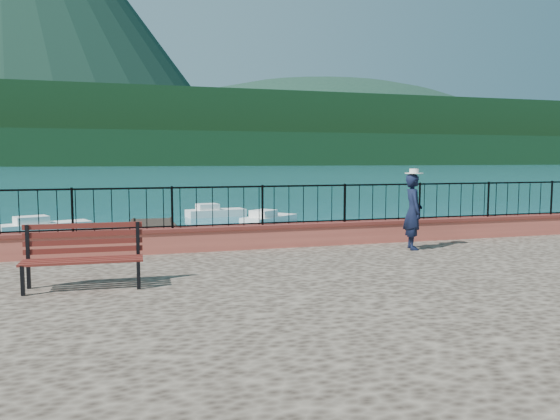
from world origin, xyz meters
TOP-DOWN VIEW (x-y plane):
  - ground at (0.00, 0.00)m, footprint 2000.00×2000.00m
  - parapet at (0.00, 3.70)m, footprint 28.00×0.46m
  - railing at (0.00, 3.70)m, footprint 27.00×0.05m
  - dock at (-2.00, 12.00)m, footprint 2.00×16.00m
  - far_forest at (0.00, 300.00)m, footprint 900.00×60.00m
  - foothills at (0.00, 360.00)m, footprint 900.00×120.00m
  - companion_hill at (220.00, 560.00)m, footprint 448.00×384.00m
  - park_bench at (-4.33, 0.47)m, footprint 1.99×0.73m
  - person at (3.16, 2.44)m, footprint 0.61×0.77m
  - hat at (3.16, 2.44)m, footprint 0.44×0.44m
  - boat_1 at (0.60, 8.71)m, footprint 4.29×1.90m
  - boat_2 at (4.00, 18.26)m, footprint 3.51×3.19m
  - boat_3 at (-6.93, 18.30)m, footprint 4.21×2.67m
  - boat_4 at (2.00, 22.84)m, footprint 3.60×1.77m

SIDE VIEW (x-z plane):
  - ground at x=0.00m, z-range 0.00..0.00m
  - companion_hill at x=220.00m, z-range -90.00..90.00m
  - dock at x=-2.00m, z-range 0.00..0.30m
  - boat_1 at x=0.60m, z-range 0.00..0.80m
  - boat_2 at x=4.00m, z-range 0.00..0.80m
  - boat_3 at x=-6.93m, z-range 0.00..0.80m
  - boat_4 at x=2.00m, z-range 0.00..0.80m
  - parapet at x=0.00m, z-range 1.20..1.78m
  - park_bench at x=-4.33m, z-range 0.98..2.07m
  - person at x=3.16m, z-range 1.20..3.05m
  - railing at x=0.00m, z-range 1.78..2.73m
  - hat at x=3.16m, z-range 3.05..3.17m
  - far_forest at x=0.00m, z-range 0.00..18.00m
  - foothills at x=0.00m, z-range 0.00..44.00m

